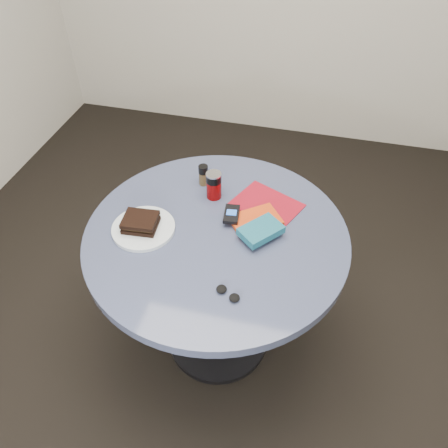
% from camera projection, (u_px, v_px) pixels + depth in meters
% --- Properties ---
extents(ground, '(4.00, 4.00, 0.00)m').
position_uv_depth(ground, '(218.00, 339.00, 2.17)').
color(ground, black).
rests_on(ground, ground).
extents(table, '(1.00, 1.00, 0.75)m').
position_uv_depth(table, '(217.00, 261.00, 1.76)').
color(table, black).
rests_on(table, ground).
extents(plate, '(0.25, 0.25, 0.02)m').
position_uv_depth(plate, '(144.00, 228.00, 1.65)').
color(plate, silver).
rests_on(plate, table).
extents(sandwich, '(0.13, 0.12, 0.04)m').
position_uv_depth(sandwich, '(140.00, 222.00, 1.63)').
color(sandwich, black).
rests_on(sandwich, plate).
extents(soda_can, '(0.08, 0.08, 0.12)m').
position_uv_depth(soda_can, '(214.00, 185.00, 1.75)').
color(soda_can, '#6A0505').
rests_on(soda_can, table).
extents(pepper_grinder, '(0.04, 0.04, 0.09)m').
position_uv_depth(pepper_grinder, '(203.00, 175.00, 1.82)').
color(pepper_grinder, '#44351D').
rests_on(pepper_grinder, table).
extents(magazine, '(0.31, 0.28, 0.00)m').
position_uv_depth(magazine, '(267.00, 205.00, 1.76)').
color(magazine, maroon).
rests_on(magazine, table).
extents(red_book, '(0.22, 0.21, 0.02)m').
position_uv_depth(red_book, '(255.00, 220.00, 1.68)').
color(red_book, '#B8350E').
rests_on(red_book, magazine).
extents(novel, '(0.18, 0.18, 0.03)m').
position_uv_depth(novel, '(261.00, 231.00, 1.60)').
color(novel, '#155064').
rests_on(novel, red_book).
extents(mp3_player, '(0.07, 0.11, 0.02)m').
position_uv_depth(mp3_player, '(232.00, 214.00, 1.68)').
color(mp3_player, black).
rests_on(mp3_player, red_book).
extents(headphones, '(0.10, 0.07, 0.02)m').
position_uv_depth(headphones, '(228.00, 293.00, 1.43)').
color(headphones, black).
rests_on(headphones, table).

